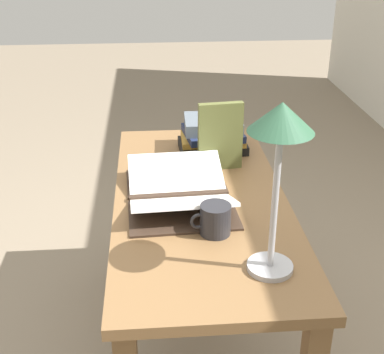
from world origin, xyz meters
TOP-DOWN VIEW (x-y plane):
  - ground_plane at (0.00, 0.00)m, footprint 12.00×12.00m
  - reading_desk at (0.00, 0.00)m, footprint 1.31×0.60m
  - open_book at (0.01, -0.08)m, footprint 0.49×0.38m
  - book_stack_tall at (-0.41, 0.09)m, footprint 0.24×0.28m
  - book_standing_upright at (-0.23, 0.10)m, footprint 0.05×0.17m
  - reading_lamp at (0.44, 0.15)m, footprint 0.17×0.17m
  - coffee_mug at (0.24, 0.02)m, footprint 0.10×0.13m

SIDE VIEW (x-z plane):
  - ground_plane at x=0.00m, z-range 0.00..0.00m
  - reading_desk at x=0.00m, z-range 0.25..0.99m
  - open_book at x=0.01m, z-range 0.72..0.80m
  - coffee_mug at x=0.24m, z-range 0.74..0.84m
  - book_stack_tall at x=-0.41m, z-range 0.74..0.88m
  - book_standing_upright at x=-0.23m, z-range 0.74..1.00m
  - reading_lamp at x=0.44m, z-range 0.88..1.37m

